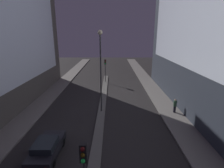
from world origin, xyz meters
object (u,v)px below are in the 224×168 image
traffic_light_mid (105,66)px  street_lamp (100,59)px  pedestrian_on_right_sidewalk (174,105)px  car_left_lane (46,148)px  traffic_light_near (83,166)px

traffic_light_mid → street_lamp: 13.47m
street_lamp → pedestrian_on_right_sidewalk: bearing=-2.6°
street_lamp → car_left_lane: bearing=-114.5°
car_left_lane → street_lamp: bearing=65.5°
pedestrian_on_right_sidewalk → traffic_light_mid: bearing=122.3°
car_left_lane → pedestrian_on_right_sidewalk: size_ratio=2.51×
pedestrian_on_right_sidewalk → traffic_light_near: bearing=-124.9°
pedestrian_on_right_sidewalk → street_lamp: bearing=177.4°
street_lamp → traffic_light_near: bearing=-90.0°
traffic_light_near → street_lamp: 13.00m
traffic_light_near → traffic_light_mid: (0.00, 25.78, 0.00)m
traffic_light_near → car_left_lane: (-3.61, 4.73, -2.54)m
traffic_light_mid → pedestrian_on_right_sidewalk: size_ratio=2.62×
traffic_light_mid → pedestrian_on_right_sidewalk: (8.55, -13.52, -2.28)m
traffic_light_near → traffic_light_mid: same height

